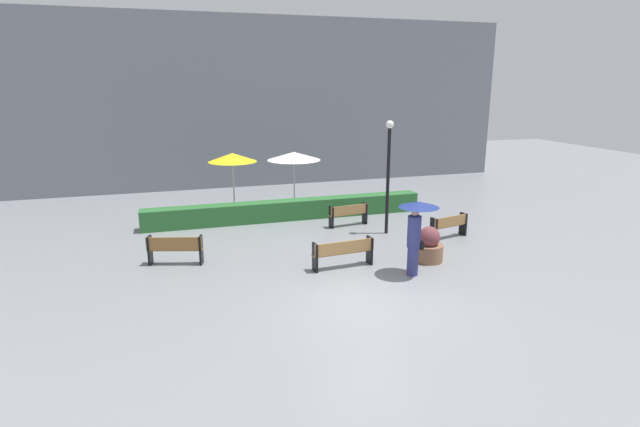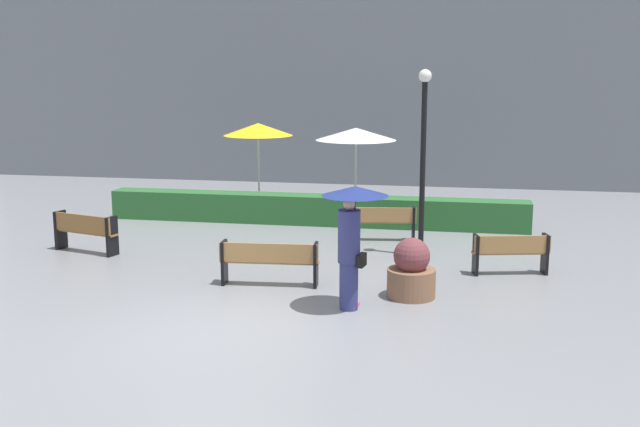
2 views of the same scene
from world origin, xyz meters
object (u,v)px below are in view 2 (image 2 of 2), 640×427
at_px(bench_back_row, 383,220).
at_px(planter_pot, 411,272).
at_px(pedestrian_with_umbrella, 352,226).
at_px(bench_mid_center, 269,260).
at_px(patio_umbrella_white, 356,134).
at_px(lamp_post, 423,144).
at_px(patio_umbrella_yellow, 258,130).
at_px(bench_far_right, 511,251).
at_px(bench_far_left, 84,230).

relative_size(bench_back_row, planter_pot, 1.45).
relative_size(bench_back_row, pedestrian_with_umbrella, 0.74).
xyz_separation_m(bench_back_row, bench_mid_center, (-1.73, -4.19, 0.02)).
xyz_separation_m(planter_pot, patio_umbrella_white, (-2.15, 8.07, 1.76)).
distance_m(bench_mid_center, patio_umbrella_white, 8.06).
xyz_separation_m(bench_mid_center, patio_umbrella_white, (0.55, 7.85, 1.72)).
xyz_separation_m(lamp_post, patio_umbrella_yellow, (-4.87, 4.38, -0.11)).
bearing_deg(bench_mid_center, planter_pot, -4.71).
distance_m(bench_back_row, patio_umbrella_yellow, 5.30).
bearing_deg(bench_far_right, bench_back_row, 138.16).
bearing_deg(lamp_post, patio_umbrella_white, 113.36).
distance_m(bench_back_row, bench_mid_center, 4.53).
height_order(planter_pot, patio_umbrella_yellow, patio_umbrella_yellow).
distance_m(bench_far_left, bench_back_row, 6.89).
distance_m(bench_mid_center, planter_pot, 2.70).
xyz_separation_m(bench_mid_center, lamp_post, (2.70, 2.87, 1.96)).
height_order(patio_umbrella_yellow, patio_umbrella_white, patio_umbrella_yellow).
relative_size(bench_far_left, pedestrian_with_umbrella, 0.78).
xyz_separation_m(bench_mid_center, pedestrian_with_umbrella, (1.73, -1.12, 0.95)).
distance_m(bench_mid_center, pedestrian_with_umbrella, 2.27).
bearing_deg(lamp_post, pedestrian_with_umbrella, -103.56).
height_order(pedestrian_with_umbrella, patio_umbrella_white, patio_umbrella_white).
bearing_deg(bench_back_row, patio_umbrella_white, 107.89).
distance_m(pedestrian_with_umbrella, patio_umbrella_yellow, 9.29).
bearing_deg(lamp_post, patio_umbrella_yellow, 138.02).
bearing_deg(bench_back_row, bench_far_left, -159.41).
bearing_deg(bench_far_right, bench_mid_center, -159.94).
height_order(pedestrian_with_umbrella, planter_pot, pedestrian_with_umbrella).
bearing_deg(pedestrian_with_umbrella, patio_umbrella_white, 97.55).
bearing_deg(pedestrian_with_umbrella, lamp_post, 76.44).
distance_m(planter_pot, patio_umbrella_yellow, 9.12).
distance_m(patio_umbrella_yellow, patio_umbrella_white, 2.79).
xyz_separation_m(bench_far_left, bench_back_row, (6.45, 2.42, -0.03)).
distance_m(bench_mid_center, patio_umbrella_yellow, 7.80).
relative_size(planter_pot, lamp_post, 0.27).
distance_m(bench_far_right, bench_mid_center, 4.84).
height_order(pedestrian_with_umbrella, patio_umbrella_yellow, patio_umbrella_yellow).
bearing_deg(bench_far_right, pedestrian_with_umbrella, -135.30).
distance_m(planter_pot, patio_umbrella_white, 8.54).
relative_size(bench_mid_center, lamp_post, 0.47).
bearing_deg(bench_far_left, bench_back_row, 20.59).
height_order(bench_far_left, bench_back_row, bench_far_left).
bearing_deg(pedestrian_with_umbrella, planter_pot, 43.31).
height_order(bench_far_left, bench_far_right, bench_far_left).
distance_m(bench_back_row, bench_far_right, 3.79).
height_order(bench_back_row, planter_pot, planter_pot).
height_order(bench_back_row, bench_far_right, bench_back_row).
distance_m(bench_far_right, pedestrian_with_umbrella, 4.08).
relative_size(pedestrian_with_umbrella, patio_umbrella_white, 0.89).
distance_m(lamp_post, patio_umbrella_white, 5.43).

